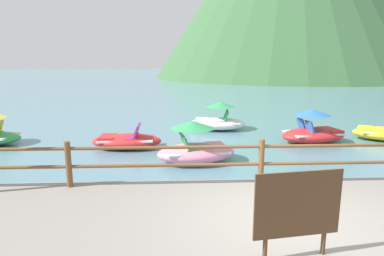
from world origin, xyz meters
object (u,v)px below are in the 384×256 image
at_px(pedal_boat_3, 126,141).
at_px(pedal_boat_4, 196,148).
at_px(pedal_boat_5, 313,131).
at_px(pedal_boat_2, 218,121).
at_px(sign_board, 298,206).

height_order(pedal_boat_3, pedal_boat_4, pedal_boat_4).
bearing_deg(pedal_boat_4, pedal_boat_5, 26.16).
bearing_deg(pedal_boat_2, pedal_boat_3, -140.08).
relative_size(pedal_boat_2, pedal_boat_5, 0.97).
height_order(sign_board, pedal_boat_3, sign_board).
relative_size(pedal_boat_3, pedal_boat_5, 0.88).
bearing_deg(pedal_boat_3, sign_board, -65.22).
distance_m(sign_board, pedal_boat_2, 10.07).
xyz_separation_m(sign_board, pedal_boat_4, (-0.98, 5.43, -0.70)).
distance_m(sign_board, pedal_boat_3, 7.87).
height_order(pedal_boat_2, pedal_boat_4, pedal_boat_4).
distance_m(pedal_boat_3, pedal_boat_4, 2.85).
bearing_deg(sign_board, pedal_boat_4, 100.23).
height_order(sign_board, pedal_boat_2, sign_board).
relative_size(pedal_boat_3, pedal_boat_4, 0.94).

